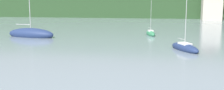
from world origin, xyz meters
TOP-DOWN VIEW (x-y plane):
  - wooded_hillside at (-17.05, 145.58)m, footprint 352.00×62.37m
  - shore_building_west at (19.51, 104.63)m, footprint 6.22×5.03m
  - sailboat_far_0 at (6.89, 45.24)m, footprint 3.64×5.35m
  - sailboat_far_3 at (2.36, 59.13)m, footprint 2.25×4.28m
  - sailboat_far_4 at (-16.30, 53.22)m, footprint 8.61×3.89m

SIDE VIEW (x-z plane):
  - sailboat_far_3 at x=2.36m, z-range -2.91..3.45m
  - sailboat_far_0 at x=6.89m, z-range -2.81..3.37m
  - sailboat_far_4 at x=-16.30m, z-range -4.35..5.26m
  - shore_building_west at x=19.51m, z-range -0.16..11.04m
  - wooded_hillside at x=-17.05m, z-range -8.31..20.77m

